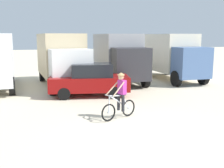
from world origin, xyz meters
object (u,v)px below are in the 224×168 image
at_px(box_truck_grey_hauler, 118,55).
at_px(sedan_parked, 90,80).
at_px(cyclist_orange_shirt, 120,97).
at_px(box_truck_tan_camper, 61,57).
at_px(box_truck_cream_rv, 170,54).

distance_m(box_truck_grey_hauler, sedan_parked, 5.31).
bearing_deg(sedan_parked, cyclist_orange_shirt, -88.08).
distance_m(box_truck_tan_camper, box_truck_cream_rv, 8.07).
bearing_deg(box_truck_tan_camper, cyclist_orange_shirt, -81.78).
bearing_deg(box_truck_tan_camper, sedan_parked, -74.58).
bearing_deg(box_truck_grey_hauler, box_truck_tan_camper, -172.21).
bearing_deg(cyclist_orange_shirt, sedan_parked, 91.92).
distance_m(box_truck_cream_rv, sedan_parked, 8.10).
height_order(box_truck_grey_hauler, box_truck_cream_rv, same).
distance_m(box_truck_grey_hauler, cyclist_orange_shirt, 9.05).
height_order(box_truck_tan_camper, box_truck_grey_hauler, same).
bearing_deg(cyclist_orange_shirt, box_truck_grey_hauler, 70.84).
xyz_separation_m(box_truck_cream_rv, cyclist_orange_shirt, (-6.92, -8.13, -1.03)).
relative_size(box_truck_tan_camper, box_truck_cream_rv, 1.00).
bearing_deg(box_truck_tan_camper, box_truck_grey_hauler, 7.79).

